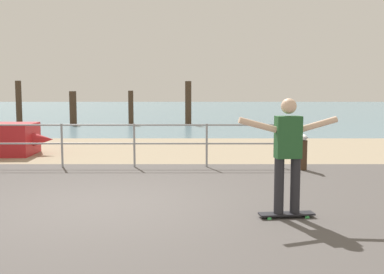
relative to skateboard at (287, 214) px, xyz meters
The scene contains 12 objects.
ground_plane 2.76m from the skateboard, behind, with size 24.00×10.00×0.04m, color #514C49.
beach_strip 8.24m from the skateboard, 109.46° to the left, with size 24.00×6.00×0.04m, color tan.
sea_surface 35.87m from the skateboard, 94.39° to the left, with size 72.00×50.00×0.04m, color slate.
railing_fence 6.26m from the skateboard, 135.49° to the left, with size 10.33×0.05×1.05m.
skateboard is the anchor object (origin of this frame).
skateboarder 0.95m from the skateboard, 165.96° to the left, with size 1.45×0.27×1.65m.
bollard_short 4.14m from the skateboard, 73.46° to the left, with size 0.18×0.18×0.70m, color #422D1E.
seagull 4.21m from the skateboard, 73.54° to the left, with size 0.16×0.49×0.18m.
groyne_post_0 20.84m from the skateboard, 120.29° to the left, with size 0.31×0.31×2.30m, color #422D1E.
groyne_post_1 19.04m from the skateboard, 113.27° to the left, with size 0.36×0.36×1.75m, color #422D1E.
groyne_post_2 18.18m from the skateboard, 104.47° to the left, with size 0.27×0.27×1.78m, color #422D1E.
groyne_post_3 17.89m from the skateboard, 95.01° to the left, with size 0.33×0.33×2.27m, color #422D1E.
Camera 1 is at (1.38, -7.31, 1.86)m, focal length 43.49 mm.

